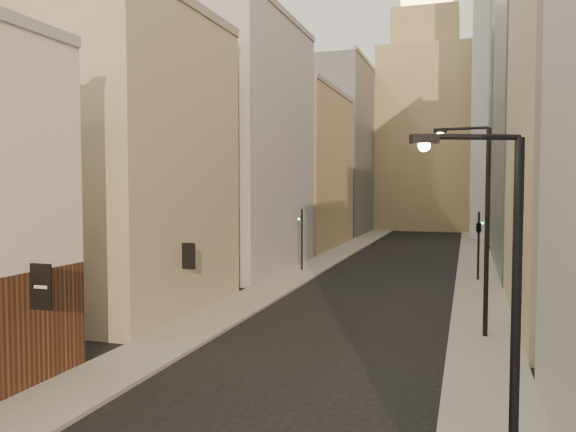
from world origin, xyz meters
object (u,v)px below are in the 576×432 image
Objects in this scene: clock_tower at (425,118)px; streetlamp_near at (505,324)px; traffic_light_left at (302,227)px; streetlamp_mid at (481,218)px; traffic_light_right at (479,227)px; white_tower at (504,95)px.

clock_tower reaches higher than streetlamp_near.
streetlamp_near is 34.87m from traffic_light_left.
streetlamp_mid is 15.82m from traffic_light_right.
streetlamp_mid is at bearing 104.07° from traffic_light_right.
traffic_light_right is (-3.50, -36.60, -14.72)m from white_tower.
clock_tower is at bearing 101.62° from streetlamp_mid.
clock_tower is at bearing 71.14° from streetlamp_near.
white_tower is 42.40m from traffic_light_left.
white_tower is 39.60m from traffic_light_right.
traffic_light_left is at bearing 11.77° from traffic_light_right.
traffic_light_left is (-5.82, -49.90, -14.06)m from clock_tower.
traffic_light_left is at bearing 88.25° from streetlamp_near.
white_tower is 69.72m from streetlamp_near.
clock_tower reaches higher than traffic_light_left.
white_tower reaches higher than streetlamp_near.
clock_tower is 4.75× the size of streetlamp_mid.
streetlamp_mid is at bearing 128.91° from traffic_light_left.
clock_tower is at bearing 128.16° from white_tower.
traffic_light_right is (0.13, 31.57, -0.53)m from streetlamp_near.
streetlamp_mid reaches higher than traffic_light_left.
white_tower is 5.37× the size of streetlamp_near.
clock_tower is 8.98× the size of traffic_light_right.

